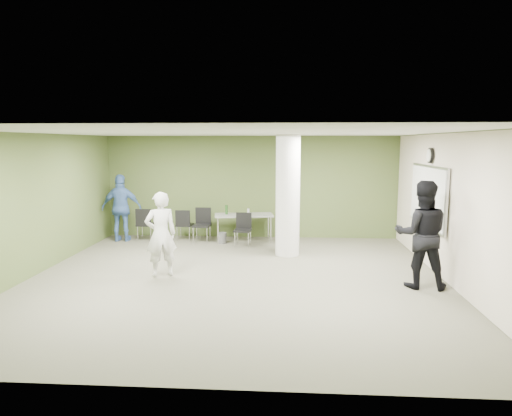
# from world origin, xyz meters

# --- Properties ---
(floor) EXTENTS (8.00, 8.00, 0.00)m
(floor) POSITION_xyz_m (0.00, 0.00, 0.00)
(floor) COLOR #535241
(floor) RESTS_ON ground
(ceiling) EXTENTS (8.00, 8.00, 0.00)m
(ceiling) POSITION_xyz_m (0.00, 0.00, 2.80)
(ceiling) COLOR white
(ceiling) RESTS_ON wall_back
(wall_back) EXTENTS (8.00, 2.80, 0.02)m
(wall_back) POSITION_xyz_m (0.00, 4.00, 1.40)
(wall_back) COLOR #4D5D2B
(wall_back) RESTS_ON floor
(wall_left) EXTENTS (0.02, 8.00, 2.80)m
(wall_left) POSITION_xyz_m (-4.00, 0.00, 1.40)
(wall_left) COLOR #4D5D2B
(wall_left) RESTS_ON floor
(wall_right_cream) EXTENTS (0.02, 8.00, 2.80)m
(wall_right_cream) POSITION_xyz_m (4.00, 0.00, 1.40)
(wall_right_cream) COLOR beige
(wall_right_cream) RESTS_ON floor
(column) EXTENTS (0.56, 0.56, 2.80)m
(column) POSITION_xyz_m (1.00, 2.00, 1.40)
(column) COLOR silver
(column) RESTS_ON floor
(whiteboard) EXTENTS (0.05, 2.30, 1.30)m
(whiteboard) POSITION_xyz_m (3.92, 1.20, 1.50)
(whiteboard) COLOR silver
(whiteboard) RESTS_ON wall_right_cream
(wall_clock) EXTENTS (0.06, 0.32, 0.32)m
(wall_clock) POSITION_xyz_m (3.92, 1.20, 2.35)
(wall_clock) COLOR black
(wall_clock) RESTS_ON wall_right_cream
(folding_table) EXTENTS (1.62, 0.90, 0.98)m
(folding_table) POSITION_xyz_m (-0.17, 3.39, 0.68)
(folding_table) COLOR gray
(folding_table) RESTS_ON floor
(wastebasket) EXTENTS (0.24, 0.24, 0.28)m
(wastebasket) POSITION_xyz_m (-0.71, 3.11, 0.14)
(wastebasket) COLOR #4C4C4C
(wastebasket) RESTS_ON floor
(chair_back_left) EXTENTS (0.45, 0.45, 0.88)m
(chair_back_left) POSITION_xyz_m (-2.80, 3.30, 0.51)
(chair_back_left) COLOR black
(chair_back_left) RESTS_ON floor
(chair_back_right) EXTENTS (0.44, 0.44, 0.84)m
(chair_back_right) POSITION_xyz_m (-1.77, 3.41, 0.48)
(chair_back_right) COLOR black
(chair_back_right) RESTS_ON floor
(chair_table_left) EXTENTS (0.46, 0.46, 0.89)m
(chair_table_left) POSITION_xyz_m (-1.26, 3.35, 0.52)
(chair_table_left) COLOR black
(chair_table_left) RESTS_ON floor
(chair_table_right) EXTENTS (0.45, 0.45, 0.84)m
(chair_table_right) POSITION_xyz_m (-0.12, 2.88, 0.49)
(chair_table_right) COLOR black
(chair_table_right) RESTS_ON floor
(woman_white) EXTENTS (0.72, 0.62, 1.67)m
(woman_white) POSITION_xyz_m (-1.48, 0.09, 0.84)
(woman_white) COLOR silver
(woman_white) RESTS_ON floor
(man_black) EXTENTS (1.04, 0.86, 1.95)m
(man_black) POSITION_xyz_m (3.40, -0.28, 0.97)
(man_black) COLOR black
(man_black) RESTS_ON floor
(man_blue) EXTENTS (1.07, 0.51, 1.79)m
(man_blue) POSITION_xyz_m (-3.40, 3.22, 0.89)
(man_blue) COLOR #4165A2
(man_blue) RESTS_ON floor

